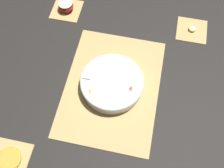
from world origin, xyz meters
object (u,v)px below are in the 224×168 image
Objects in this scene: apple_half at (66,6)px; fruit_salad_bowl at (112,83)px; orange_slice_whole at (9,159)px; banana_coin_single at (192,29)px.

fruit_salad_bowl is at bearing 39.62° from apple_half.
fruit_salad_bowl is at bearing 140.32° from orange_slice_whole.
apple_half is 0.57m from banana_coin_single.
banana_coin_single is at bearing 140.31° from orange_slice_whole.
banana_coin_single is at bearing 140.30° from fruit_salad_bowl.
apple_half reaches higher than banana_coin_single.
apple_half is 0.82× the size of orange_slice_whole.
orange_slice_whole is at bearing -39.68° from fruit_salad_bowl.
banana_coin_single is (-0.34, 0.28, -0.03)m from fruit_salad_bowl.
orange_slice_whole is at bearing -39.69° from banana_coin_single.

